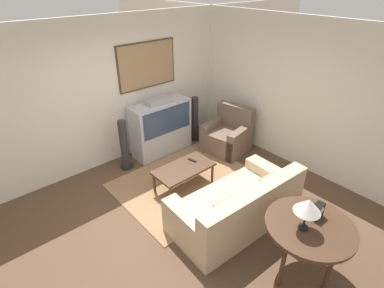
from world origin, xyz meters
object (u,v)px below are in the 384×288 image
at_px(mantel_clock, 317,211).
at_px(speaker_tower_right, 195,120).
at_px(couch, 237,207).
at_px(coffee_table, 184,170).
at_px(tv, 161,127).
at_px(console_table, 310,230).
at_px(armchair, 227,136).
at_px(table_lamp, 308,206).
at_px(speaker_tower_left, 124,146).

height_order(mantel_clock, speaker_tower_right, speaker_tower_right).
bearing_deg(couch, coffee_table, -84.76).
relative_size(coffee_table, speaker_tower_right, 1.04).
relative_size(tv, console_table, 1.19).
relative_size(armchair, table_lamp, 2.30).
bearing_deg(speaker_tower_right, armchair, -76.12).
bearing_deg(console_table, mantel_clock, 11.88).
height_order(coffee_table, table_lamp, table_lamp).
height_order(table_lamp, speaker_tower_right, table_lamp).
bearing_deg(console_table, tv, 83.00).
height_order(speaker_tower_left, speaker_tower_right, same).
relative_size(couch, speaker_tower_left, 1.99).
height_order(coffee_table, speaker_tower_left, speaker_tower_left).
height_order(couch, table_lamp, table_lamp).
height_order(table_lamp, mantel_clock, table_lamp).
relative_size(console_table, mantel_clock, 5.78).
bearing_deg(coffee_table, tv, 70.48).
distance_m(coffee_table, console_table, 2.28).
relative_size(couch, table_lamp, 4.78).
xyz_separation_m(console_table, speaker_tower_left, (-0.45, 3.47, -0.24)).
relative_size(couch, armchair, 2.08).
height_order(armchair, mantel_clock, mantel_clock).
xyz_separation_m(coffee_table, console_table, (0.01, -2.26, 0.33)).
height_order(coffee_table, speaker_tower_right, speaker_tower_right).
relative_size(mantel_clock, speaker_tower_right, 0.18).
xyz_separation_m(armchair, coffee_table, (-1.52, -0.41, 0.06)).
distance_m(tv, mantel_clock, 3.49).
bearing_deg(speaker_tower_right, couch, -118.19).
height_order(armchair, speaker_tower_left, speaker_tower_left).
xyz_separation_m(couch, mantel_clock, (0.14, -1.05, 0.58)).
relative_size(couch, mantel_clock, 11.13).
bearing_deg(tv, mantel_clock, -94.18).
bearing_deg(console_table, table_lamp, 160.84).
height_order(tv, couch, tv).
bearing_deg(coffee_table, couch, -87.79).
bearing_deg(tv, speaker_tower_left, -177.57).
distance_m(console_table, table_lamp, 0.41).
bearing_deg(armchair, speaker_tower_left, -122.88).
bearing_deg(couch, mantel_clock, 100.86).
xyz_separation_m(armchair, speaker_tower_left, (-1.95, 0.81, 0.16)).
bearing_deg(table_lamp, couch, 82.35).
bearing_deg(couch, armchair, -130.11).
height_order(coffee_table, console_table, console_table).
distance_m(console_table, mantel_clock, 0.24).
distance_m(tv, coffee_table, 1.34).
distance_m(table_lamp, speaker_tower_left, 3.51).
bearing_deg(table_lamp, coffee_table, 87.52).
bearing_deg(mantel_clock, table_lamp, 179.82).
height_order(couch, coffee_table, couch).
xyz_separation_m(couch, console_table, (-0.03, -1.09, 0.42)).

